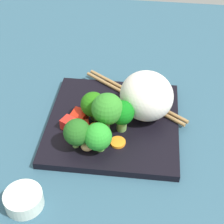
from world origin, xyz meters
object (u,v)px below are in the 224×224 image
broccoli_floret_0 (77,132)px  chopstick_pair (134,96)px  rice_mound (147,96)px  sauce_cup (24,200)px  carrot_slice_3 (109,119)px  square_plate (113,123)px

broccoli_floret_0 → chopstick_pair: (14.46, -8.29, -3.04)cm
chopstick_pair → rice_mound: bearing=151.7°
rice_mound → chopstick_pair: rice_mound is taller
rice_mound → broccoli_floret_0: (-9.75, 10.78, -1.03)cm
sauce_cup → rice_mound: bearing=-38.2°
broccoli_floret_0 → carrot_slice_3: 8.93cm
broccoli_floret_0 → chopstick_pair: 16.94cm
square_plate → broccoli_floret_0: broccoli_floret_0 is taller
square_plate → carrot_slice_3: carrot_slice_3 is taller
carrot_slice_3 → chopstick_pair: same height
rice_mound → broccoli_floret_0: 14.57cm
rice_mound → sauce_cup: (-21.20, 16.70, -4.56)cm
square_plate → carrot_slice_3: (-0.20, 0.73, 1.07)cm
rice_mound → sauce_cup: rice_mound is taller
square_plate → carrot_slice_3: size_ratio=10.14×
carrot_slice_3 → sauce_cup: bearing=151.1°
rice_mound → chopstick_pair: size_ratio=0.47×
square_plate → chopstick_pair: (7.07, -3.20, 1.04)cm
rice_mound → carrot_slice_3: bearing=111.8°
square_plate → sauce_cup: sauce_cup is taller
carrot_slice_3 → sauce_cup: (-18.63, 10.28, -0.52)cm
carrot_slice_3 → sauce_cup: size_ratio=0.40×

